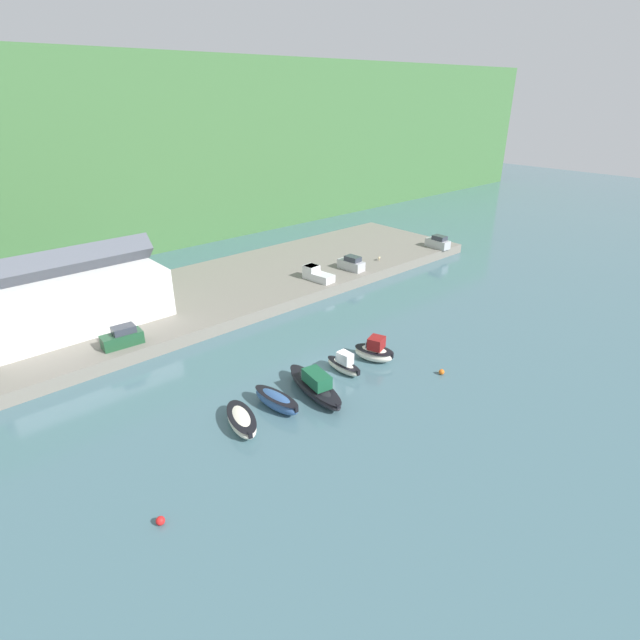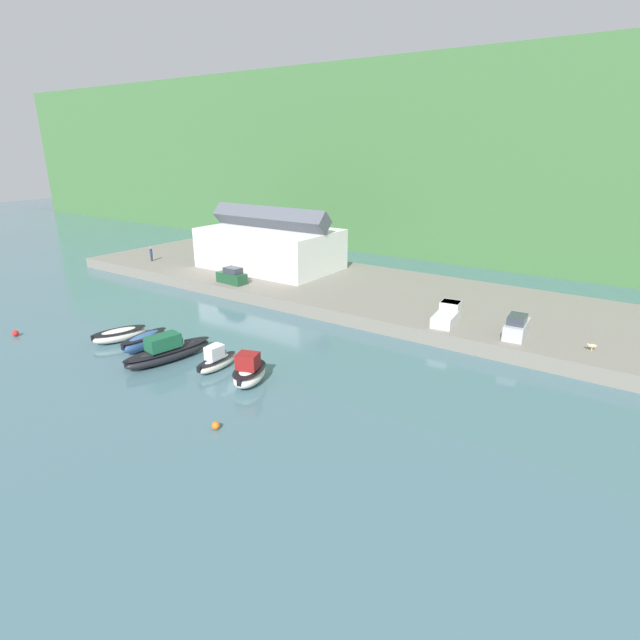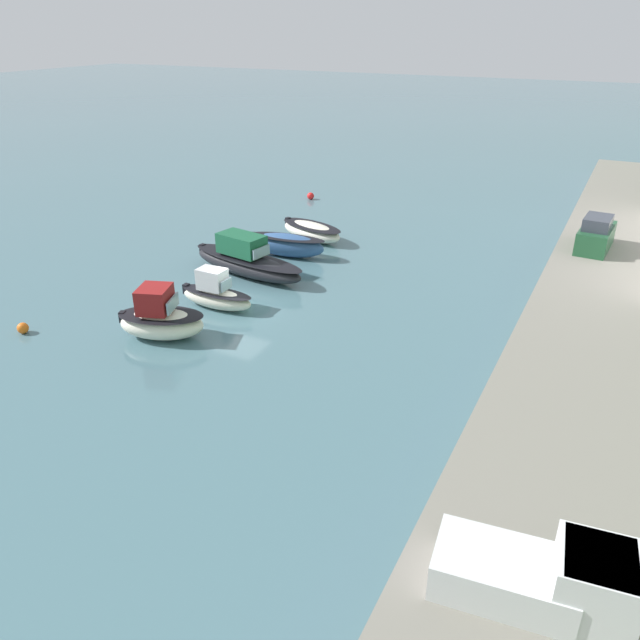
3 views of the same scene
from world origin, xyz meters
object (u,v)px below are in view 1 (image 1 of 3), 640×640
object	(u,v)px
pickup_truck_0	(316,274)
mooring_buoy_1	(442,372)
parked_car_2	(122,337)
parked_car_0	(351,264)
dog_on_quay	(379,258)
parked_car_1	(438,242)
moored_boat_0	(242,420)
moored_boat_1	(276,401)
moored_boat_4	(374,352)
mooring_buoy_0	(160,521)
moored_boat_3	(344,365)
moored_boat_2	(315,386)

from	to	relation	value
pickup_truck_0	mooring_buoy_1	world-z (taller)	pickup_truck_0
parked_car_2	pickup_truck_0	xyz separation A→B (m)	(28.96, 1.53, -0.10)
parked_car_0	dog_on_quay	xyz separation A→B (m)	(6.45, 0.13, -0.46)
parked_car_1	pickup_truck_0	size ratio (longest dim) A/B	0.86
moored_boat_0	parked_car_2	bearing A→B (deg)	114.86
moored_boat_1	dog_on_quay	bearing A→B (deg)	23.39
moored_boat_0	parked_car_0	xyz separation A→B (m)	(33.36, 20.06, 1.72)
parked_car_0	parked_car_1	bearing A→B (deg)	-9.17
moored_boat_4	mooring_buoy_0	size ratio (longest dim) A/B	7.86
moored_boat_0	mooring_buoy_1	distance (m)	21.05
moored_boat_4	pickup_truck_0	bearing A→B (deg)	45.50
parked_car_2	pickup_truck_0	distance (m)	29.00
moored_boat_4	parked_car_1	bearing A→B (deg)	7.09
pickup_truck_0	mooring_buoy_1	size ratio (longest dim) A/B	8.50
moored_boat_4	moored_boat_3	bearing A→B (deg)	155.40
moored_boat_2	pickup_truck_0	bearing A→B (deg)	58.31
moored_boat_3	moored_boat_4	bearing A→B (deg)	-5.59
parked_car_2	moored_boat_3	bearing A→B (deg)	-135.50
parked_car_1	parked_car_0	bearing A→B (deg)	176.07
parked_car_0	mooring_buoy_1	size ratio (longest dim) A/B	7.48
moored_boat_1	moored_boat_4	world-z (taller)	moored_boat_4
moored_boat_2	moored_boat_3	distance (m)	5.15
mooring_buoy_1	parked_car_2	bearing A→B (deg)	132.02
pickup_truck_0	dog_on_quay	bearing A→B (deg)	-6.71
parked_car_0	moored_boat_2	bearing A→B (deg)	-145.01
moored_boat_0	pickup_truck_0	xyz separation A→B (m)	(26.46, 20.33, 1.62)
pickup_truck_0	mooring_buoy_0	distance (m)	44.64
parked_car_0	pickup_truck_0	xyz separation A→B (m)	(-6.91, 0.27, -0.10)
moored_boat_4	parked_car_2	distance (m)	27.00
moored_boat_2	moored_boat_4	world-z (taller)	moored_boat_4
moored_boat_2	mooring_buoy_0	xyz separation A→B (m)	(-18.02, -4.87, -0.63)
moored_boat_0	moored_boat_4	xyz separation A→B (m)	(17.19, 0.40, 0.33)
pickup_truck_0	mooring_buoy_0	xyz separation A→B (m)	(-36.48, -25.65, -1.98)
moored_boat_1	moored_boat_4	bearing A→B (deg)	-4.69
moored_boat_2	parked_car_2	size ratio (longest dim) A/B	2.06
moored_boat_0	moored_boat_4	size ratio (longest dim) A/B	1.18
mooring_buoy_1	pickup_truck_0	bearing A→B (deg)	76.53
mooring_buoy_0	mooring_buoy_1	size ratio (longest dim) A/B	1.08
parked_car_2	dog_on_quay	world-z (taller)	parked_car_2
mooring_buoy_1	moored_boat_4	bearing A→B (deg)	113.47
moored_boat_1	parked_car_0	distance (m)	35.61
parked_car_1	moored_boat_3	bearing A→B (deg)	-154.96
moored_boat_3	dog_on_quay	distance (m)	33.13
parked_car_2	dog_on_quay	xyz separation A→B (m)	(42.32, 1.38, -0.46)
moored_boat_2	mooring_buoy_1	size ratio (longest dim) A/B	15.37
moored_boat_1	moored_boat_3	bearing A→B (deg)	-1.88
moored_boat_2	parked_car_1	xyz separation A→B (m)	(44.82, 18.73, 1.45)
moored_boat_4	moored_boat_1	bearing A→B (deg)	161.49
mooring_buoy_1	moored_boat_2	bearing A→B (deg)	154.31
moored_boat_0	parked_car_2	distance (m)	19.05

